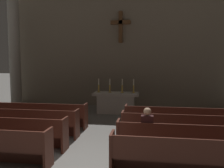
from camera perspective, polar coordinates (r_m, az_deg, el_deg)
pew_left_row_2 at (r=7.82m, az=-24.38°, el=-10.25°), size 3.80×0.50×0.95m
pew_left_row_3 at (r=8.76m, az=-20.32°, el=-8.44°), size 3.80×0.50×0.95m
pew_left_row_4 at (r=9.73m, az=-17.08°, el=-6.95°), size 3.80×0.50×0.95m
pew_right_row_1 at (r=5.66m, az=19.88°, el=-16.17°), size 3.80×0.50×0.95m
pew_right_row_2 at (r=6.71m, az=17.96°, el=-12.64°), size 3.80×0.50×0.95m
pew_right_row_3 at (r=7.78m, az=16.60°, el=-10.07°), size 3.80×0.50×0.95m
pew_right_row_4 at (r=8.86m, az=15.58°, el=-8.13°), size 3.80×0.50×0.95m
column_left_third at (r=14.10m, az=-22.13°, el=9.62°), size 0.88×0.88×7.46m
altar at (r=11.70m, az=0.94°, el=-4.34°), size 2.20×0.90×1.01m
candlestick_outer_left at (r=11.75m, az=-3.17°, el=-0.92°), size 0.16×0.16×0.66m
candlestick_inner_left at (r=11.65m, az=-0.52°, el=-0.97°), size 0.16×0.16×0.66m
candlestick_inner_right at (r=11.57m, az=2.42°, el=-1.02°), size 0.16×0.16×0.66m
candlestick_outer_right at (r=11.52m, az=5.14°, el=-1.06°), size 0.16×0.16×0.66m
apse_with_cross at (r=13.65m, az=2.15°, el=11.54°), size 12.12×0.45×7.94m
lone_worshipper at (r=6.59m, az=8.30°, el=-10.79°), size 0.32×0.43×1.32m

